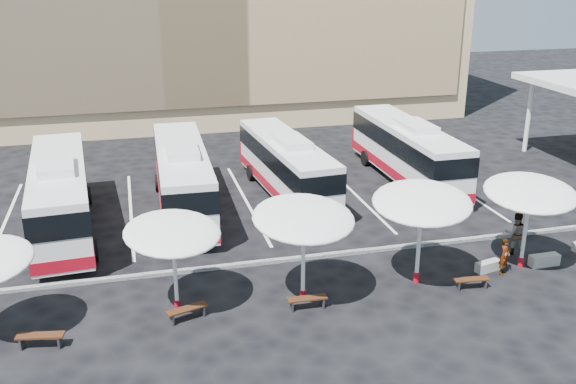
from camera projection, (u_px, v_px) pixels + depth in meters
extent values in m
plane|color=black|center=(282.00, 267.00, 26.74)|extent=(120.00, 120.00, 0.00)
cylinder|color=white|center=(529.00, 116.00, 42.43)|extent=(0.30, 0.30, 4.80)
cube|color=black|center=(280.00, 260.00, 27.17)|extent=(34.00, 0.25, 0.15)
cube|color=white|center=(5.00, 223.00, 31.25)|extent=(0.15, 12.00, 0.01)
cube|color=white|center=(131.00, 212.00, 32.64)|extent=(0.15, 12.00, 0.01)
cube|color=white|center=(247.00, 202.00, 34.03)|extent=(0.15, 12.00, 0.01)
cube|color=white|center=(353.00, 192.00, 35.42)|extent=(0.15, 12.00, 0.01)
cube|color=white|center=(452.00, 184.00, 36.82)|extent=(0.15, 12.00, 0.01)
cube|color=white|center=(60.00, 193.00, 29.77)|extent=(3.21, 11.63, 2.87)
cube|color=black|center=(59.00, 182.00, 29.58)|extent=(3.27, 11.69, 1.05)
cube|color=#A00B1B|center=(63.00, 214.00, 30.13)|extent=(3.27, 11.69, 0.53)
cube|color=#A00B1B|center=(62.00, 172.00, 35.15)|extent=(2.46, 0.37, 1.34)
cube|color=white|center=(56.00, 166.00, 28.37)|extent=(1.73, 2.97, 0.38)
cylinder|color=black|center=(39.00, 200.00, 32.88)|extent=(0.40, 0.98, 0.96)
cylinder|color=black|center=(88.00, 195.00, 33.59)|extent=(0.40, 0.98, 0.96)
cylinder|color=black|center=(34.00, 258.00, 26.46)|extent=(0.40, 0.98, 0.96)
cylinder|color=black|center=(94.00, 250.00, 27.17)|extent=(0.40, 0.98, 0.96)
cube|color=white|center=(182.00, 176.00, 32.25)|extent=(2.68, 11.42, 2.84)
cube|color=black|center=(182.00, 165.00, 32.06)|extent=(2.74, 11.48, 1.04)
cube|color=#A00B1B|center=(184.00, 195.00, 32.61)|extent=(2.74, 11.48, 0.52)
cube|color=#A00B1B|center=(177.00, 158.00, 37.71)|extent=(2.43, 0.26, 1.33)
cube|color=white|center=(182.00, 150.00, 30.84)|extent=(1.59, 2.88, 0.38)
cylinder|color=black|center=(158.00, 183.00, 35.52)|extent=(0.36, 0.96, 0.95)
cylinder|color=black|center=(201.00, 180.00, 36.00)|extent=(0.36, 0.96, 0.95)
cylinder|color=black|center=(163.00, 232.00, 29.00)|extent=(0.36, 0.96, 0.95)
cylinder|color=black|center=(216.00, 228.00, 29.48)|extent=(0.36, 0.96, 0.95)
cube|color=white|center=(286.00, 165.00, 34.42)|extent=(3.07, 10.89, 2.69)
cube|color=black|center=(286.00, 155.00, 34.24)|extent=(3.13, 10.94, 0.98)
cube|color=#A00B1B|center=(286.00, 182.00, 34.75)|extent=(3.13, 10.94, 0.49)
cube|color=#A00B1B|center=(258.00, 151.00, 39.44)|extent=(2.30, 0.36, 1.25)
cube|color=white|center=(292.00, 141.00, 33.11)|extent=(1.64, 2.79, 0.36)
cylinder|color=black|center=(251.00, 173.00, 37.31)|extent=(0.38, 0.92, 0.90)
cylinder|color=black|center=(287.00, 169.00, 37.99)|extent=(0.38, 0.92, 0.90)
cylinder|color=black|center=(288.00, 213.00, 31.33)|extent=(0.38, 0.92, 0.90)
cylinder|color=black|center=(330.00, 207.00, 32.00)|extent=(0.38, 0.92, 0.90)
cube|color=white|center=(407.00, 150.00, 36.80)|extent=(2.41, 11.41, 2.85)
cube|color=black|center=(408.00, 140.00, 36.61)|extent=(2.47, 11.46, 1.04)
cube|color=#A00B1B|center=(406.00, 167.00, 37.15)|extent=(2.47, 11.46, 0.52)
cube|color=#A00B1B|center=(370.00, 137.00, 42.24)|extent=(2.43, 0.20, 1.33)
cube|color=white|center=(416.00, 126.00, 35.39)|extent=(1.53, 2.85, 0.38)
cylinder|color=black|center=(366.00, 158.00, 40.02)|extent=(0.34, 0.95, 0.95)
cylinder|color=black|center=(401.00, 155.00, 40.57)|extent=(0.34, 0.95, 0.95)
cylinder|color=black|center=(415.00, 196.00, 33.52)|extent=(0.34, 0.95, 0.95)
cylinder|color=black|center=(456.00, 192.00, 34.08)|extent=(0.34, 0.95, 0.95)
cylinder|color=white|center=(175.00, 273.00, 22.95)|extent=(0.18, 0.18, 3.01)
cylinder|color=#A00B1B|center=(177.00, 305.00, 23.39)|extent=(0.29, 0.29, 0.40)
ellipsoid|color=white|center=(172.00, 233.00, 22.43)|extent=(4.43, 4.46, 1.03)
cylinder|color=white|center=(303.00, 261.00, 23.55)|extent=(0.17, 0.17, 3.28)
cylinder|color=#A00B1B|center=(303.00, 295.00, 24.03)|extent=(0.27, 0.27, 0.44)
ellipsoid|color=white|center=(304.00, 218.00, 22.98)|extent=(4.20, 4.24, 1.12)
cylinder|color=white|center=(419.00, 244.00, 24.90)|extent=(0.20, 0.20, 3.35)
cylinder|color=#A00B1B|center=(416.00, 277.00, 25.39)|extent=(0.32, 0.32, 0.45)
ellipsoid|color=white|center=(422.00, 202.00, 24.32)|extent=(4.99, 5.01, 1.15)
cylinder|color=white|center=(525.00, 231.00, 26.23)|extent=(0.19, 0.19, 3.24)
cylinder|color=#A00B1B|center=(521.00, 262.00, 26.70)|extent=(0.30, 0.30, 0.43)
ellipsoid|color=white|center=(530.00, 193.00, 25.66)|extent=(4.65, 4.68, 1.11)
cube|color=black|center=(40.00, 336.00, 21.02)|extent=(1.58, 0.67, 0.06)
cube|color=black|center=(22.00, 342.00, 21.06)|extent=(0.13, 0.39, 0.41)
cube|color=black|center=(60.00, 341.00, 21.14)|extent=(0.13, 0.39, 0.41)
cube|color=black|center=(187.00, 309.00, 22.68)|extent=(1.53, 0.84, 0.06)
cube|color=black|center=(172.00, 319.00, 22.46)|extent=(0.17, 0.38, 0.40)
cube|color=black|center=(202.00, 310.00, 23.06)|extent=(0.17, 0.38, 0.40)
cube|color=black|center=(307.00, 298.00, 23.40)|extent=(1.46, 0.42, 0.06)
cube|color=black|center=(292.00, 305.00, 23.35)|extent=(0.07, 0.37, 0.39)
cube|color=black|center=(322.00, 302.00, 23.60)|extent=(0.07, 0.37, 0.39)
cube|color=black|center=(472.00, 279.00, 24.86)|extent=(1.41, 0.50, 0.06)
cube|color=black|center=(458.00, 285.00, 24.85)|extent=(0.09, 0.35, 0.37)
cube|color=black|center=(484.00, 283.00, 25.01)|extent=(0.09, 0.35, 0.37)
cube|color=gray|center=(488.00, 266.00, 26.35)|extent=(1.17, 0.62, 0.42)
cube|color=gray|center=(544.00, 260.00, 26.80)|extent=(1.29, 0.46, 0.48)
imported|color=black|center=(505.00, 256.00, 25.92)|extent=(0.67, 0.65, 1.56)
imported|color=black|center=(516.00, 233.00, 27.67)|extent=(1.12, 1.00, 1.89)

